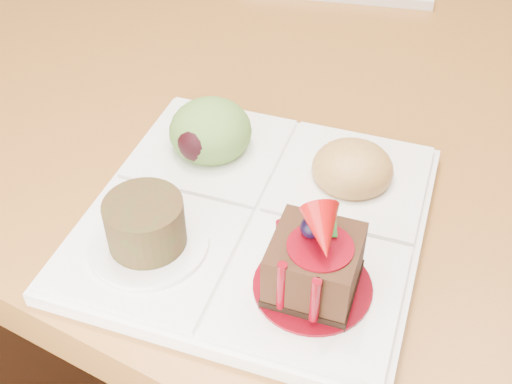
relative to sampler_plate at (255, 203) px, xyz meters
The scene contains 2 objects.
ground 1.08m from the sampler_plate, 96.53° to the left, with size 6.00×6.00×0.00m, color brown.
sampler_plate is the anchor object (origin of this frame).
Camera 1 is at (0.26, -1.06, 1.11)m, focal length 45.00 mm.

